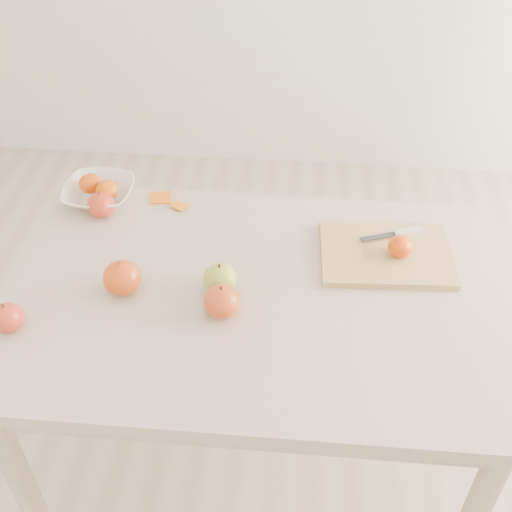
{
  "coord_description": "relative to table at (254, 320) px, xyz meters",
  "views": [
    {
      "loc": [
        0.1,
        -1.1,
        1.83
      ],
      "look_at": [
        0.0,
        0.05,
        0.82
      ],
      "focal_mm": 45.0,
      "sensor_mm": 36.0,
      "label": 1
    }
  ],
  "objects": [
    {
      "name": "ground",
      "position": [
        0.0,
        0.0,
        -0.65
      ],
      "size": [
        3.5,
        3.5,
        0.0
      ],
      "primitive_type": "plane",
      "color": "#C6B293",
      "rests_on": "ground"
    },
    {
      "name": "table",
      "position": [
        0.0,
        0.0,
        0.0
      ],
      "size": [
        1.2,
        0.8,
        0.75
      ],
      "color": "beige",
      "rests_on": "ground"
    },
    {
      "name": "cutting_board",
      "position": [
        0.32,
        0.16,
        0.11
      ],
      "size": [
        0.34,
        0.26,
        0.02
      ],
      "primitive_type": "cube",
      "rotation": [
        0.0,
        0.0,
        0.05
      ],
      "color": "tan",
      "rests_on": "table"
    },
    {
      "name": "board_tangerine",
      "position": [
        0.35,
        0.15,
        0.14
      ],
      "size": [
        0.06,
        0.06,
        0.05
      ],
      "primitive_type": "ellipsoid",
      "color": "#D84607",
      "rests_on": "cutting_board"
    },
    {
      "name": "fruit_bowl",
      "position": [
        -0.47,
        0.33,
        0.12
      ],
      "size": [
        0.2,
        0.2,
        0.05
      ],
      "primitive_type": "imported",
      "color": "white",
      "rests_on": "table"
    },
    {
      "name": "bowl_tangerine_near",
      "position": [
        -0.49,
        0.34,
        0.15
      ],
      "size": [
        0.06,
        0.06,
        0.06
      ],
      "primitive_type": "ellipsoid",
      "color": "#C95207",
      "rests_on": "fruit_bowl"
    },
    {
      "name": "bowl_tangerine_far",
      "position": [
        -0.44,
        0.32,
        0.15
      ],
      "size": [
        0.06,
        0.06,
        0.06
      ],
      "primitive_type": "ellipsoid",
      "color": "#E06507",
      "rests_on": "fruit_bowl"
    },
    {
      "name": "orange_peel_a",
      "position": [
        -0.3,
        0.35,
        0.1
      ],
      "size": [
        0.07,
        0.05,
        0.01
      ],
      "primitive_type": "cube",
      "rotation": [
        0.21,
        0.0,
        0.14
      ],
      "color": "#D7630F",
      "rests_on": "table"
    },
    {
      "name": "orange_peel_b",
      "position": [
        -0.24,
        0.32,
        0.1
      ],
      "size": [
        0.06,
        0.05,
        0.01
      ],
      "primitive_type": "cube",
      "rotation": [
        -0.14,
        0.0,
        -0.58
      ],
      "color": "orange",
      "rests_on": "table"
    },
    {
      "name": "paring_knife",
      "position": [
        0.37,
        0.23,
        0.12
      ],
      "size": [
        0.17,
        0.07,
        0.01
      ],
      "color": "silver",
      "rests_on": "cutting_board"
    },
    {
      "name": "apple_green",
      "position": [
        -0.08,
        -0.0,
        0.14
      ],
      "size": [
        0.08,
        0.08,
        0.07
      ],
      "primitive_type": "ellipsoid",
      "color": "olive",
      "rests_on": "table"
    },
    {
      "name": "apple_red_b",
      "position": [
        -0.31,
        -0.02,
        0.14
      ],
      "size": [
        0.09,
        0.09,
        0.08
      ],
      "primitive_type": "ellipsoid",
      "color": "maroon",
      "rests_on": "table"
    },
    {
      "name": "apple_red_e",
      "position": [
        -0.07,
        -0.08,
        0.14
      ],
      "size": [
        0.09,
        0.09,
        0.08
      ],
      "primitive_type": "ellipsoid",
      "color": "#9C1A11",
      "rests_on": "table"
    },
    {
      "name": "apple_red_d",
      "position": [
        -0.54,
        -0.17,
        0.13
      ],
      "size": [
        0.07,
        0.07,
        0.07
      ],
      "primitive_type": "ellipsoid",
      "color": "maroon",
      "rests_on": "table"
    },
    {
      "name": "apple_red_a",
      "position": [
        -0.44,
        0.26,
        0.13
      ],
      "size": [
        0.08,
        0.08,
        0.07
      ],
      "primitive_type": "ellipsoid",
      "color": "#A00A12",
      "rests_on": "table"
    }
  ]
}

